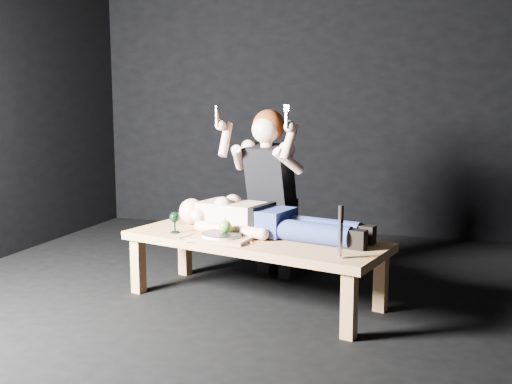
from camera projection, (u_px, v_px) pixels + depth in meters
ground at (254, 307)px, 3.88m from camera, size 5.00×5.00×0.00m
back_wall at (326, 89)px, 6.02m from camera, size 5.00×0.00×5.00m
table at (254, 269)px, 3.96m from camera, size 1.90×1.09×0.45m
lying_man at (269, 217)px, 3.99m from camera, size 1.73×0.89×0.24m
kneeling_woman at (275, 193)px, 4.45m from camera, size 0.90×0.96×1.34m
serving_tray at (222, 238)px, 3.85m from camera, size 0.42×0.32×0.02m
plate at (222, 235)px, 3.85m from camera, size 0.28×0.28×0.02m
apple at (225, 227)px, 3.84m from camera, size 0.09×0.09×0.09m
goblet at (175, 222)px, 4.04m from camera, size 0.09×0.09×0.15m
fork_flat at (186, 235)px, 3.96m from camera, size 0.05×0.19×0.01m
knife_flat at (247, 242)px, 3.76m from camera, size 0.04×0.19×0.01m
spoon_flat at (250, 241)px, 3.81m from camera, size 0.09×0.18×0.01m
carving_knife at (341, 232)px, 3.37m from camera, size 0.05×0.05×0.31m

